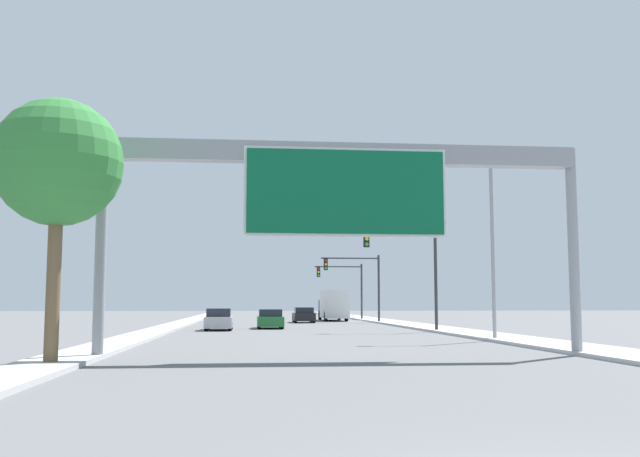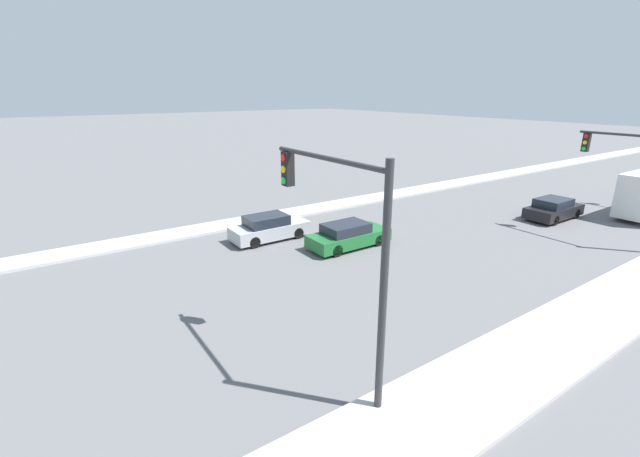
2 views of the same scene
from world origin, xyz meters
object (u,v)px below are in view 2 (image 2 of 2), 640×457
Objects in this scene: car_mid_right at (269,228)px; traffic_light_near_intersection at (346,234)px; car_mid_center at (348,236)px; car_near_center at (553,209)px.

traffic_light_near_intersection reaches higher than car_mid_right.
car_mid_right is 0.66× the size of traffic_light_near_intersection.
car_mid_right is at bearing -140.04° from car_mid_center.
traffic_light_near_intersection reaches higher than car_near_center.
car_near_center is (3.50, 14.42, 0.01)m from car_mid_center.
car_near_center is at bearing 76.35° from car_mid_center.
car_mid_right is 4.57m from car_mid_center.
car_mid_center is 11.90m from traffic_light_near_intersection.
car_mid_center is 14.83m from car_near_center.
car_mid_right is 18.71m from car_near_center.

